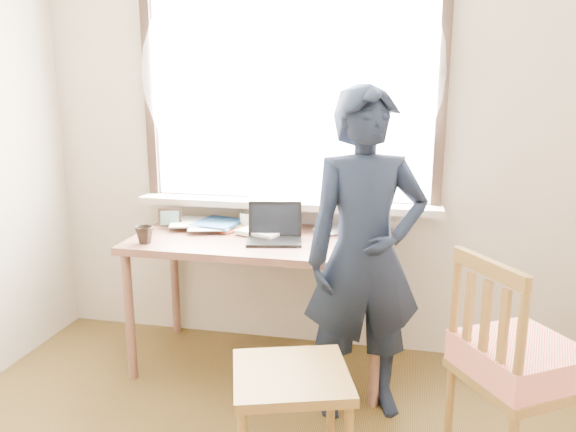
% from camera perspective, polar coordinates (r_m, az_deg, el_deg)
% --- Properties ---
extents(room_shell, '(3.52, 4.02, 2.61)m').
position_cam_1_polar(room_shell, '(1.64, -6.98, 13.02)').
color(room_shell, '#C2B39C').
rests_on(room_shell, ground).
extents(desk, '(1.46, 0.73, 0.78)m').
position_cam_1_polar(desk, '(3.22, -2.74, -3.61)').
color(desk, brown).
rests_on(desk, ground).
extents(laptop, '(0.34, 0.30, 0.21)m').
position_cam_1_polar(laptop, '(3.13, -1.36, -1.62)').
color(laptop, black).
rests_on(laptop, desk).
extents(mug_white, '(0.16, 0.16, 0.10)m').
position_cam_1_polar(mug_white, '(3.41, -3.90, -0.41)').
color(mug_white, white).
rests_on(mug_white, desk).
extents(mug_dark, '(0.11, 0.11, 0.09)m').
position_cam_1_polar(mug_dark, '(3.17, -14.36, -1.88)').
color(mug_dark, black).
rests_on(mug_dark, desk).
extents(mouse, '(0.08, 0.06, 0.03)m').
position_cam_1_polar(mouse, '(3.01, 6.25, -2.98)').
color(mouse, black).
rests_on(mouse, desk).
extents(desk_clutter, '(0.60, 0.53, 0.05)m').
position_cam_1_polar(desk_clutter, '(3.51, -8.85, -0.54)').
color(desk_clutter, white).
rests_on(desk_clutter, desk).
extents(book_a, '(0.21, 0.27, 0.02)m').
position_cam_1_polar(book_a, '(3.51, -9.44, -0.77)').
color(book_a, white).
rests_on(book_a, desk).
extents(book_b, '(0.27, 0.28, 0.02)m').
position_cam_1_polar(book_b, '(3.40, 4.07, -1.13)').
color(book_b, white).
rests_on(book_b, desk).
extents(picture_frame, '(0.14, 0.05, 0.11)m').
position_cam_1_polar(picture_frame, '(3.47, -11.89, -0.31)').
color(picture_frame, black).
rests_on(picture_frame, desk).
extents(work_chair, '(0.59, 0.58, 0.48)m').
position_cam_1_polar(work_chair, '(2.43, 0.32, -17.10)').
color(work_chair, olive).
rests_on(work_chair, ground).
extents(side_chair, '(0.61, 0.61, 0.98)m').
position_cam_1_polar(side_chair, '(2.59, 22.19, -13.58)').
color(side_chair, olive).
rests_on(side_chair, ground).
extents(person, '(0.69, 0.56, 1.64)m').
position_cam_1_polar(person, '(2.76, 7.84, -4.08)').
color(person, black).
rests_on(person, ground).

